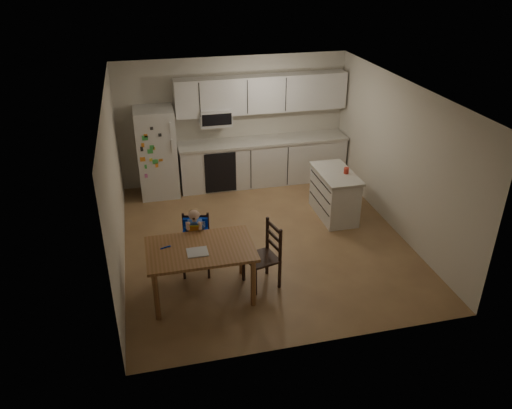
{
  "coord_description": "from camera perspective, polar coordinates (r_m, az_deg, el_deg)",
  "views": [
    {
      "loc": [
        -1.76,
        -6.83,
        4.33
      ],
      "look_at": [
        -0.29,
        -0.62,
        1.0
      ],
      "focal_mm": 35.0,
      "sensor_mm": 36.0,
      "label": 1
    }
  ],
  "objects": [
    {
      "name": "kitchen_island",
      "position": [
        8.91,
        8.95,
        1.19
      ],
      "size": [
        0.6,
        1.14,
        0.84
      ],
      "color": "silver",
      "rests_on": "ground"
    },
    {
      "name": "kitchen_run",
      "position": [
        9.97,
        0.6,
        7.28
      ],
      "size": [
        3.37,
        0.62,
        2.15
      ],
      "color": "silver",
      "rests_on": "ground"
    },
    {
      "name": "chair_side",
      "position": [
        6.99,
        1.33,
        -5.29
      ],
      "size": [
        0.5,
        0.5,
        0.95
      ],
      "rotation": [
        0.0,
        0.0,
        -1.34
      ],
      "color": "black",
      "rests_on": "ground"
    },
    {
      "name": "red_cup",
      "position": [
        8.7,
        10.28,
        3.84
      ],
      "size": [
        0.08,
        0.08,
        0.11
      ],
      "primitive_type": "cylinder",
      "color": "red",
      "rests_on": "kitchen_island"
    },
    {
      "name": "refrigerator",
      "position": [
        9.63,
        -11.26,
        5.83
      ],
      "size": [
        0.72,
        0.7,
        1.7
      ],
      "primitive_type": "cube",
      "color": "silver",
      "rests_on": "ground"
    },
    {
      "name": "chair_booster",
      "position": [
        7.26,
        -6.92,
        -3.3
      ],
      "size": [
        0.46,
        0.46,
        1.05
      ],
      "rotation": [
        0.0,
        0.0,
        -0.19
      ],
      "color": "black",
      "rests_on": "ground"
    },
    {
      "name": "dining_table",
      "position": [
        6.72,
        -6.34,
        -5.69
      ],
      "size": [
        1.43,
        0.92,
        0.77
      ],
      "color": "brown",
      "rests_on": "ground"
    },
    {
      "name": "toddler_spoon",
      "position": [
        6.73,
        -10.4,
        -4.87
      ],
      "size": [
        0.12,
        0.06,
        0.02
      ],
      "primitive_type": "cylinder",
      "rotation": [
        0.0,
        1.57,
        0.35
      ],
      "color": "#0930CA",
      "rests_on": "dining_table"
    },
    {
      "name": "room",
      "position": [
        8.13,
        0.17,
        5.27
      ],
      "size": [
        4.52,
        5.01,
        2.51
      ],
      "color": "brown",
      "rests_on": "ground"
    },
    {
      "name": "napkin",
      "position": [
        6.57,
        -6.71,
        -5.42
      ],
      "size": [
        0.27,
        0.24,
        0.01
      ],
      "primitive_type": "cube",
      "color": "silver",
      "rests_on": "dining_table"
    }
  ]
}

